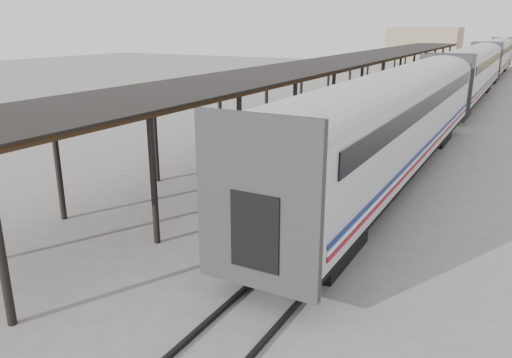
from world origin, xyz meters
The scene contains 10 objects.
ground centered at (0.00, 0.00, 0.00)m, with size 160.00×160.00×0.00m, color slate.
train centered at (3.19, 33.79, 2.69)m, with size 3.45×76.01×4.01m.
canopy centered at (-3.40, 24.00, 4.00)m, with size 4.90×64.30×4.15m.
rails centered at (3.20, 34.00, 0.06)m, with size 1.54×150.00×0.12m.
building_left centered at (-10.00, 82.00, 3.00)m, with size 12.00×8.00×6.00m, color tan.
baggage_cart centered at (1.17, -0.10, 0.65)m, with size 1.26×2.40×0.86m.
suitcase_stack centered at (1.05, 0.26, 1.03)m, with size 1.31×1.22×0.44m.
luggage_tug centered at (-1.46, 15.20, 0.68)m, with size 1.25×1.81×1.49m.
porter centered at (1.20, -0.75, 1.68)m, with size 0.60×0.39×1.65m, color navy.
pedestrian centered at (-3.60, 11.45, 0.89)m, with size 1.04×0.43×1.78m, color black.
Camera 1 is at (8.10, -12.86, 6.41)m, focal length 35.00 mm.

